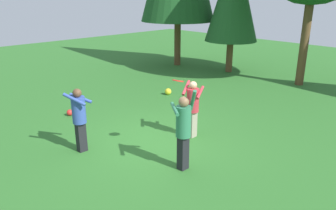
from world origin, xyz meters
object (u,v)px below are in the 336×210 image
at_px(ball_yellow, 168,92).
at_px(person_bystander, 79,115).
at_px(person_catcher, 193,105).
at_px(ball_red, 70,113).
at_px(frisbee, 178,81).
at_px(person_thrower, 183,127).

bearing_deg(ball_yellow, person_bystander, -68.43).
relative_size(person_catcher, ball_red, 7.77).
relative_size(frisbee, ball_yellow, 1.22).
height_order(person_bystander, ball_yellow, person_bystander).
bearing_deg(frisbee, ball_red, -172.79).
xyz_separation_m(frisbee, ball_yellow, (-3.85, 3.39, -1.81)).
bearing_deg(person_thrower, ball_red, 36.10).
bearing_deg(person_thrower, person_bystander, 60.33).
distance_m(person_bystander, ball_red, 2.87).
xyz_separation_m(frisbee, ball_red, (-4.43, -0.56, -1.84)).
xyz_separation_m(person_thrower, ball_red, (-4.96, -0.21, -0.95)).
distance_m(ball_yellow, ball_red, 3.99).
height_order(person_catcher, ball_yellow, person_catcher).
bearing_deg(frisbee, person_bystander, -140.46).
relative_size(person_catcher, ball_yellow, 6.20).
height_order(ball_yellow, ball_red, ball_yellow).
bearing_deg(person_bystander, person_catcher, 23.55).
distance_m(person_thrower, ball_yellow, 5.83).
relative_size(ball_yellow, ball_red, 1.25).
height_order(person_bystander, ball_red, person_bystander).
relative_size(person_thrower, person_bystander, 1.16).
xyz_separation_m(person_thrower, ball_yellow, (-4.38, 3.74, -0.92)).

